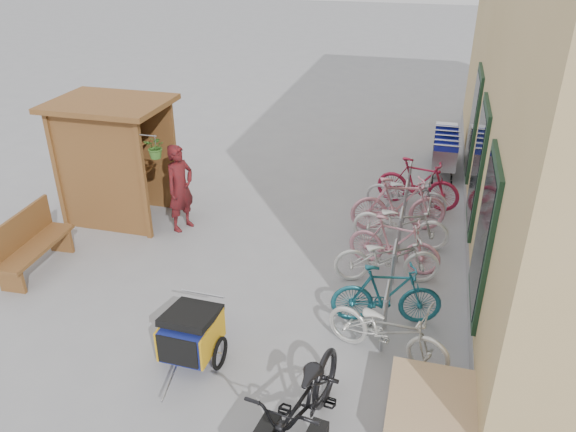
% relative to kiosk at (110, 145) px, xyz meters
% --- Properties ---
extents(ground, '(80.00, 80.00, 0.00)m').
position_rel_kiosk_xyz_m(ground, '(3.28, -2.47, -1.55)').
color(ground, gray).
extents(kiosk, '(2.49, 1.65, 2.40)m').
position_rel_kiosk_xyz_m(kiosk, '(0.00, 0.00, 0.00)').
color(kiosk, brown).
rests_on(kiosk, ground).
extents(bike_rack, '(0.05, 5.35, 0.86)m').
position_rel_kiosk_xyz_m(bike_rack, '(5.58, -0.07, -1.04)').
color(bike_rack, '#A5A8AD').
rests_on(bike_rack, ground).
extents(pallet_stack, '(1.00, 1.20, 0.40)m').
position_rel_kiosk_xyz_m(pallet_stack, '(6.28, -3.87, -1.34)').
color(pallet_stack, tan).
rests_on(pallet_stack, ground).
extents(bench, '(0.57, 1.66, 1.04)m').
position_rel_kiosk_xyz_m(bench, '(-0.41, -2.16, -1.02)').
color(bench, brown).
rests_on(bench, ground).
extents(shopping_carts, '(0.56, 2.23, 1.01)m').
position_rel_kiosk_xyz_m(shopping_carts, '(6.28, 4.30, -0.97)').
color(shopping_carts, silver).
rests_on(shopping_carts, ground).
extents(child_trailer, '(0.86, 1.45, 0.85)m').
position_rel_kiosk_xyz_m(child_trailer, '(3.13, -3.56, -1.08)').
color(child_trailer, navy).
rests_on(child_trailer, ground).
extents(cargo_bike, '(1.10, 2.33, 1.18)m').
position_rel_kiosk_xyz_m(cargo_bike, '(4.91, -4.61, -0.97)').
color(cargo_bike, black).
rests_on(cargo_bike, ground).
extents(person_kiosk, '(0.61, 0.73, 1.71)m').
position_rel_kiosk_xyz_m(person_kiosk, '(1.44, -0.11, -0.70)').
color(person_kiosk, maroon).
rests_on(person_kiosk, ground).
extents(bike_0, '(1.86, 1.11, 0.92)m').
position_rel_kiosk_xyz_m(bike_0, '(5.65, -2.83, -1.09)').
color(bike_0, silver).
rests_on(bike_0, ground).
extents(bike_1, '(1.68, 0.77, 0.97)m').
position_rel_kiosk_xyz_m(bike_1, '(5.55, -2.05, -1.06)').
color(bike_1, '#1C6070').
rests_on(bike_1, ground).
extents(bike_2, '(1.82, 0.96, 0.91)m').
position_rel_kiosk_xyz_m(bike_2, '(5.45, -0.96, -1.10)').
color(bike_2, silver).
rests_on(bike_2, ground).
extents(bike_3, '(1.66, 0.74, 0.96)m').
position_rel_kiosk_xyz_m(bike_3, '(5.52, -0.52, -1.07)').
color(bike_3, pink).
rests_on(bike_3, ground).
extents(bike_4, '(1.77, 0.67, 0.92)m').
position_rel_kiosk_xyz_m(bike_4, '(5.57, 0.31, -1.09)').
color(bike_4, silver).
rests_on(bike_4, ground).
extents(bike_5, '(1.90, 0.95, 1.10)m').
position_rel_kiosk_xyz_m(bike_5, '(5.47, 0.88, -1.00)').
color(bike_5, pink).
rests_on(bike_5, ground).
extents(bike_6, '(1.71, 0.77, 0.87)m').
position_rel_kiosk_xyz_m(bike_6, '(5.57, 1.66, -1.12)').
color(bike_6, '#ABAAAF').
rests_on(bike_6, ground).
extents(bike_7, '(1.80, 0.82, 1.04)m').
position_rel_kiosk_xyz_m(bike_7, '(5.77, 2.04, -1.03)').
color(bike_7, maroon).
rests_on(bike_7, ground).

